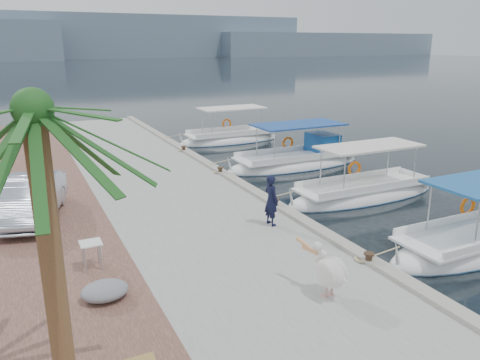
% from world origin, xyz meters
% --- Properties ---
extents(ground, '(400.00, 400.00, 0.00)m').
position_xyz_m(ground, '(0.00, 0.00, 0.00)').
color(ground, black).
rests_on(ground, ground).
extents(concrete_quay, '(6.00, 40.00, 0.50)m').
position_xyz_m(concrete_quay, '(-3.00, 5.00, 0.25)').
color(concrete_quay, gray).
rests_on(concrete_quay, ground).
extents(quay_curb, '(0.44, 40.00, 0.12)m').
position_xyz_m(quay_curb, '(-0.22, 5.00, 0.56)').
color(quay_curb, gray).
rests_on(quay_curb, concrete_quay).
extents(cobblestone_strip, '(4.00, 40.00, 0.50)m').
position_xyz_m(cobblestone_strip, '(-8.00, 5.00, 0.25)').
color(cobblestone_strip, brown).
rests_on(cobblestone_strip, ground).
extents(distant_hills, '(330.00, 60.00, 18.00)m').
position_xyz_m(distant_hills, '(29.61, 201.49, 7.61)').
color(distant_hills, slate).
rests_on(distant_hills, ground).
extents(fishing_caique_c, '(7.26, 2.09, 2.83)m').
position_xyz_m(fishing_caique_c, '(4.22, 2.15, 0.12)').
color(fishing_caique_c, white).
rests_on(fishing_caique_c, ground).
extents(fishing_caique_d, '(7.77, 2.54, 2.83)m').
position_xyz_m(fishing_caique_d, '(4.58, 7.87, 0.19)').
color(fishing_caique_d, white).
rests_on(fishing_caique_d, ground).
extents(fishing_caique_e, '(6.95, 2.35, 2.83)m').
position_xyz_m(fishing_caique_e, '(4.06, 15.15, 0.12)').
color(fishing_caique_e, white).
rests_on(fishing_caique_e, ground).
extents(mooring_bollards, '(0.28, 20.28, 0.33)m').
position_xyz_m(mooring_bollards, '(-0.35, 1.50, 0.69)').
color(mooring_bollards, black).
rests_on(mooring_bollards, concrete_quay).
extents(pelican, '(0.71, 1.59, 1.22)m').
position_xyz_m(pelican, '(-2.29, -4.34, 1.13)').
color(pelican, tan).
rests_on(pelican, concrete_quay).
extents(fisherman, '(0.47, 0.65, 1.68)m').
position_xyz_m(fisherman, '(-1.30, 0.15, 1.34)').
color(fisherman, black).
rests_on(fisherman, concrete_quay).
extents(date_palm, '(4.60, 4.60, 5.78)m').
position_xyz_m(date_palm, '(-8.21, -5.48, 5.32)').
color(date_palm, brown).
rests_on(date_palm, cobblestone_strip).
extents(parked_car, '(2.64, 4.63, 1.44)m').
position_xyz_m(parked_car, '(-8.26, 4.11, 1.22)').
color(parked_car, '#A9B2C1').
rests_on(parked_car, cobblestone_strip).
extents(tarp_bundle, '(1.10, 0.90, 0.40)m').
position_xyz_m(tarp_bundle, '(-7.05, -2.22, 0.70)').
color(tarp_bundle, slate).
rests_on(tarp_bundle, cobblestone_strip).
extents(folding_table, '(0.55, 0.55, 0.73)m').
position_xyz_m(folding_table, '(-7.06, -0.50, 1.02)').
color(folding_table, silver).
rests_on(folding_table, cobblestone_strip).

